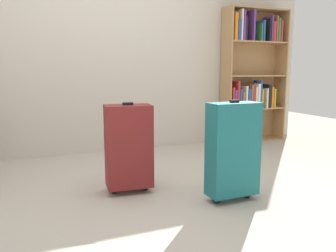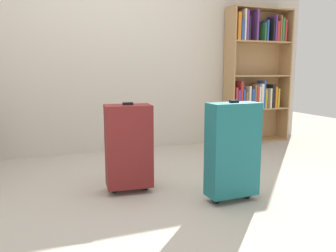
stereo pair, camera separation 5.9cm
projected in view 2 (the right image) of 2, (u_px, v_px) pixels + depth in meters
ground_plane at (152, 199)px, 2.71m from camera, size 10.15×10.15×0.00m
back_wall at (103, 46)px, 4.16m from camera, size 5.80×0.10×2.60m
bookshelf at (255, 73)px, 4.79m from camera, size 0.94×0.27×1.83m
suitcase_dark_red at (129, 146)px, 2.83m from camera, size 0.39×0.27×0.75m
suitcase_teal at (233, 150)px, 2.62m from camera, size 0.40×0.19×0.79m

